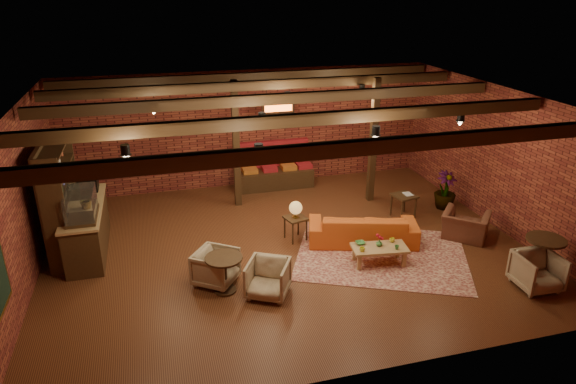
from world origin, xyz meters
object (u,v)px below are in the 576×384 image
object	(u,v)px
armchair_b	(268,277)
side_table_book	(404,197)
armchair_a	(216,266)
round_table_right	(544,252)
coffee_table	(379,249)
sofa	(363,228)
armchair_far	(538,270)
round_table_left	(224,268)
armchair_right	(466,221)
side_table_lamp	(296,211)
plant_tall	(450,154)

from	to	relation	value
armchair_b	side_table_book	xyz separation A→B (m)	(3.96, 2.44, 0.16)
armchair_a	armchair_b	bearing A→B (deg)	-91.55
round_table_right	coffee_table	bearing A→B (deg)	154.51
sofa	armchair_far	distance (m)	3.52
round_table_left	round_table_right	world-z (taller)	round_table_right
armchair_right	round_table_right	bearing A→B (deg)	145.99
side_table_book	sofa	bearing A→B (deg)	-146.58
side_table_lamp	plant_tall	world-z (taller)	plant_tall
armchair_far	armchair_b	bearing A→B (deg)	169.72
sofa	coffee_table	xyz separation A→B (m)	(-0.05, -0.95, -0.00)
sofa	round_table_right	xyz separation A→B (m)	(2.73, -2.28, 0.22)
coffee_table	armchair_a	world-z (taller)	armchair_a
round_table_right	armchair_far	bearing A→B (deg)	-139.36
armchair_right	round_table_right	xyz separation A→B (m)	(0.45, -1.86, 0.15)
side_table_book	coffee_table	bearing A→B (deg)	-128.46
armchair_a	armchair_right	xyz separation A→B (m)	(5.62, 0.39, 0.05)
sofa	round_table_right	world-z (taller)	round_table_right
sofa	armchair_a	distance (m)	3.43
coffee_table	plant_tall	size ratio (longest dim) A/B	0.41
sofa	side_table_lamp	world-z (taller)	side_table_lamp
armchair_a	armchair_far	world-z (taller)	armchair_far
coffee_table	sofa	bearing A→B (deg)	86.79
side_table_book	plant_tall	distance (m)	1.56
plant_tall	armchair_far	bearing A→B (deg)	-94.92
round_table_left	armchair_a	size ratio (longest dim) A/B	0.96
sofa	round_table_right	size ratio (longest dim) A/B	2.76
armchair_b	round_table_right	size ratio (longest dim) A/B	0.88
sofa	side_table_book	xyz separation A→B (m)	(1.48, 0.98, 0.19)
round_table_right	armchair_far	size ratio (longest dim) A/B	1.10
side_table_book	round_table_right	bearing A→B (deg)	-68.99
armchair_b	armchair_far	size ratio (longest dim) A/B	0.97
armchair_a	armchair_far	size ratio (longest dim) A/B	0.97
armchair_b	side_table_book	distance (m)	4.65
coffee_table	armchair_b	size ratio (longest dim) A/B	1.58
coffee_table	armchair_right	size ratio (longest dim) A/B	1.23
side_table_lamp	side_table_book	bearing A→B (deg)	9.26
armchair_right	plant_tall	distance (m)	1.96
side_table_book	round_table_right	size ratio (longest dim) A/B	0.72
armchair_far	side_table_lamp	bearing A→B (deg)	143.37
armchair_b	round_table_right	world-z (taller)	round_table_right
armchair_a	plant_tall	size ratio (longest dim) A/B	0.26
round_table_left	round_table_right	distance (m)	6.06
sofa	armchair_a	world-z (taller)	armchair_a
armchair_a	round_table_left	bearing A→B (deg)	-124.94
round_table_left	armchair_a	xyz separation A→B (m)	(-0.11, 0.33, -0.11)
armchair_a	armchair_right	size ratio (longest dim) A/B	0.78
armchair_far	plant_tall	size ratio (longest dim) A/B	0.27
side_table_book	armchair_right	bearing A→B (deg)	-60.20
side_table_lamp	round_table_right	bearing A→B (deg)	-34.15
side_table_lamp	round_table_left	size ratio (longest dim) A/B	1.28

